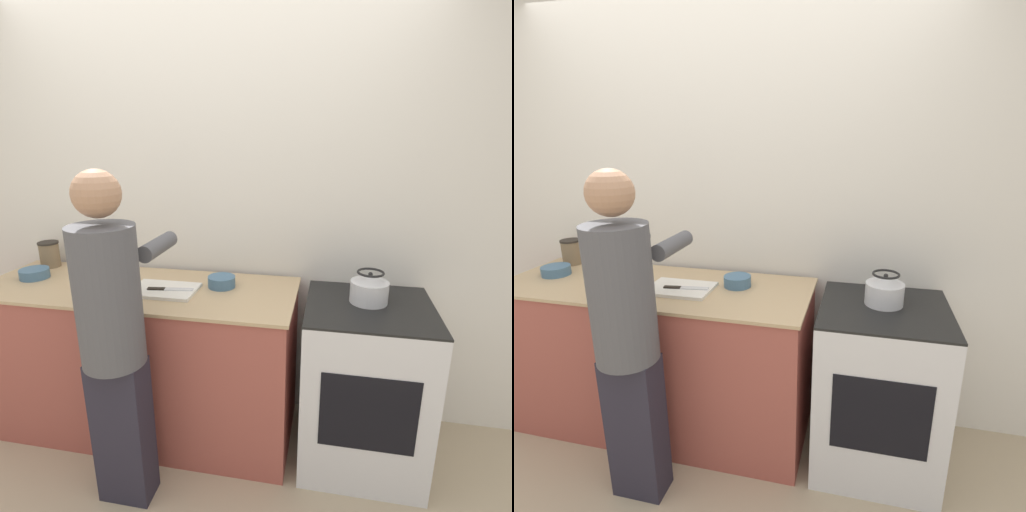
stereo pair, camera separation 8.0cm
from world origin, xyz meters
The scene contains 11 objects.
ground_plane centered at (0.00, 0.00, 0.00)m, with size 12.00×12.00×0.00m, color tan.
wall_back centered at (0.00, 0.70, 1.30)m, with size 8.00×0.05×2.60m.
counter centered at (-0.36, 0.32, 0.46)m, with size 1.81×0.66×0.92m.
oven centered at (0.93, 0.31, 0.46)m, with size 0.64×0.62×0.92m.
person centered at (-0.22, -0.17, 0.89)m, with size 0.32×0.56×1.62m.
cutting_board centered at (-0.17, 0.28, 0.93)m, with size 0.36×0.25×0.02m.
knife centered at (-0.14, 0.26, 0.94)m, with size 0.25×0.06×0.01m.
kettle centered at (0.92, 0.35, 0.99)m, with size 0.19×0.19×0.17m.
bowl_prep centered at (-1.02, 0.34, 0.95)m, with size 0.17×0.17×0.06m.
bowl_mixing centered at (0.12, 0.41, 0.95)m, with size 0.15×0.15×0.06m.
canister_jar centered at (-1.08, 0.55, 1.01)m, with size 0.13×0.13×0.17m.
Camera 1 is at (0.71, -1.64, 1.74)m, focal length 28.00 mm.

